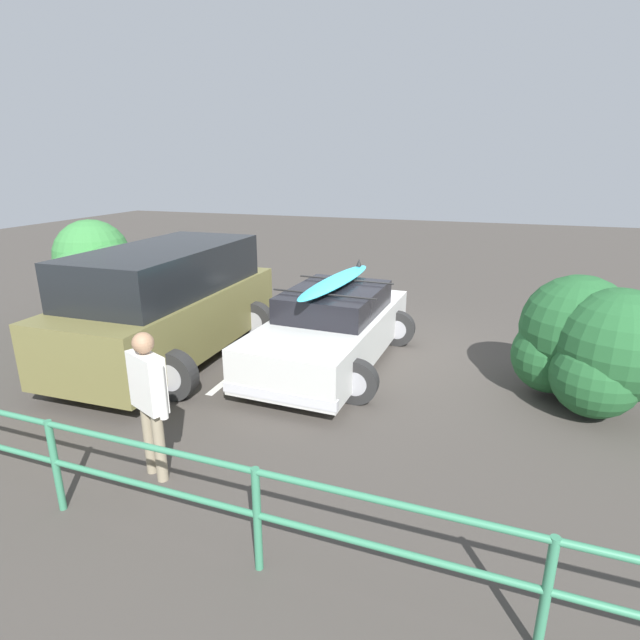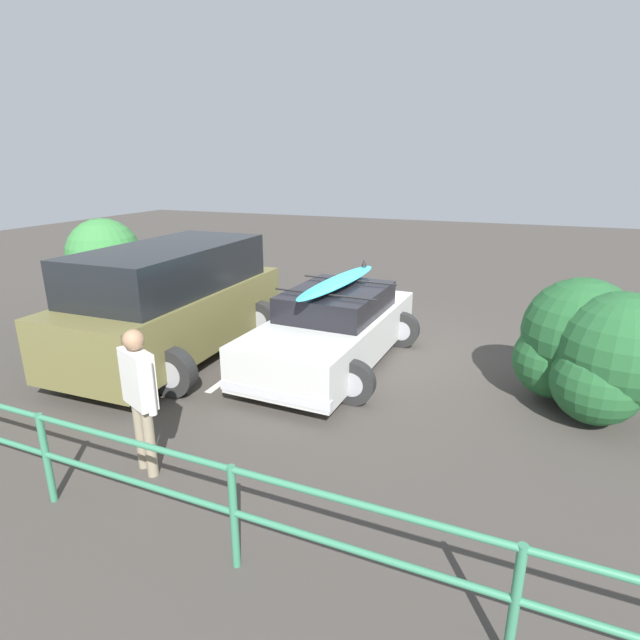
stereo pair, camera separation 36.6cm
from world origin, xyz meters
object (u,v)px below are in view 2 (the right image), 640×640
at_px(sedan_car, 334,328).
at_px(bush_near_right, 110,278).
at_px(bush_near_left, 589,346).
at_px(suv_car, 174,301).
at_px(person_bystander, 139,389).

height_order(sedan_car, bush_near_right, bush_near_right).
bearing_deg(sedan_car, bush_near_left, 175.04).
distance_m(bush_near_left, bush_near_right, 8.87).
relative_size(sedan_car, bush_near_left, 2.08).
height_order(suv_car, bush_near_left, suv_car).
bearing_deg(suv_car, sedan_car, -165.55).
xyz_separation_m(sedan_car, suv_car, (2.70, 0.70, 0.38)).
relative_size(suv_car, bush_near_left, 2.32).
bearing_deg(bush_near_right, sedan_car, 176.25).
height_order(suv_car, person_bystander, suv_car).
bearing_deg(bush_near_right, person_bystander, 136.01).
distance_m(sedan_car, person_bystander, 3.85).
xyz_separation_m(suv_car, bush_near_right, (2.37, -1.03, -0.01)).
xyz_separation_m(sedan_car, bush_near_right, (5.07, -0.33, 0.37)).
height_order(sedan_car, suv_car, suv_car).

